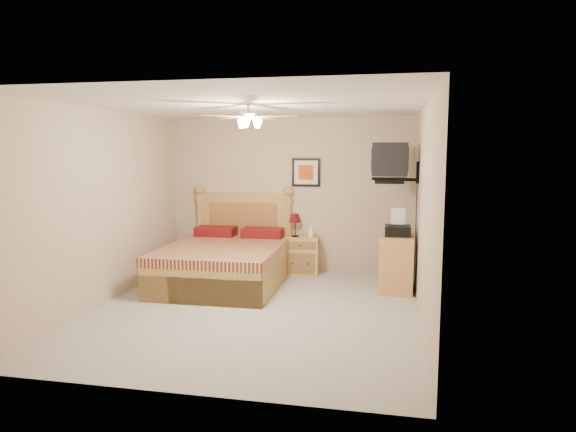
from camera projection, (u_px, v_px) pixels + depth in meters
floor at (255, 310)px, 6.37m from camera, size 4.50×4.50×0.00m
ceiling at (253, 105)px, 6.05m from camera, size 4.00×4.50×0.04m
wall_back at (290, 195)px, 8.40m from camera, size 4.00×0.04×2.50m
wall_front at (178, 243)px, 4.02m from camera, size 4.00×0.04×2.50m
wall_left at (104, 207)px, 6.61m from camera, size 0.04×4.50×2.50m
wall_right at (424, 215)px, 5.82m from camera, size 0.04×4.50×2.50m
bed at (224, 238)px, 7.52m from camera, size 1.68×2.19×1.40m
nightstand at (301, 256)px, 8.24m from camera, size 0.58×0.46×0.59m
table_lamp at (295, 225)px, 8.27m from camera, size 0.25×0.25×0.37m
lotion_bottle at (311, 231)px, 8.17m from camera, size 0.11×0.11×0.21m
framed_picture at (306, 172)px, 8.28m from camera, size 0.46×0.04×0.46m
dresser at (397, 263)px, 7.24m from camera, size 0.50×0.69×0.79m
fax_machine at (398, 223)px, 7.13m from camera, size 0.35×0.37×0.37m
magazine_lower at (394, 232)px, 7.42m from camera, size 0.26×0.29×0.02m
magazine_upper at (394, 230)px, 7.42m from camera, size 0.26×0.30×0.02m
wall_tv at (401, 162)px, 7.10m from camera, size 0.56×0.46×0.58m
ceiling_fan at (248, 116)px, 5.88m from camera, size 1.14×1.14×0.28m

